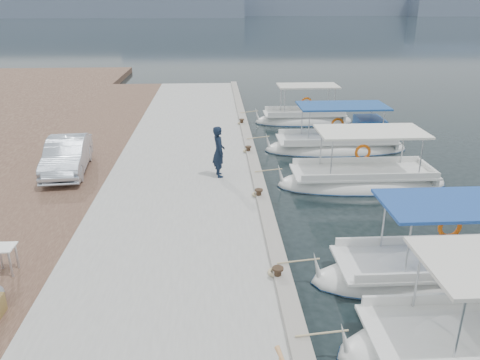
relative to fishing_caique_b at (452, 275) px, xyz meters
name	(u,v)px	position (x,y,z in m)	size (l,w,h in m)	color
ground	(274,231)	(-4.37, 3.01, -0.12)	(400.00, 400.00, 0.00)	black
concrete_quay	(187,171)	(-7.37, 8.01, 0.13)	(6.00, 40.00, 0.50)	#A3A39E
quay_curb	(254,163)	(-4.59, 8.01, 0.44)	(0.44, 40.00, 0.12)	gray
cobblestone_strip	(64,174)	(-12.37, 8.01, 0.13)	(4.00, 40.00, 0.50)	#51362B
fishing_caique_b	(452,275)	(0.00, 0.00, 0.00)	(7.56, 2.25, 2.83)	white
fishing_caique_c	(362,182)	(-0.38, 6.74, 0.00)	(6.79, 2.40, 2.83)	white
fishing_caique_d	(338,146)	(-0.19, 11.32, 0.07)	(6.97, 2.37, 2.83)	white
fishing_caique_e	(304,121)	(-0.87, 16.78, 0.00)	(5.82, 2.05, 2.83)	white
mooring_bollards	(259,193)	(-4.72, 4.51, 0.57)	(0.28, 20.28, 0.33)	black
fisherman	(219,152)	(-6.05, 6.76, 1.36)	(0.72, 0.47, 1.98)	black
parked_car	(67,156)	(-12.01, 7.54, 1.05)	(1.43, 4.11, 1.35)	silver
folding_table	(4,254)	(-11.46, 0.18, 0.90)	(0.55, 0.55, 0.73)	silver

